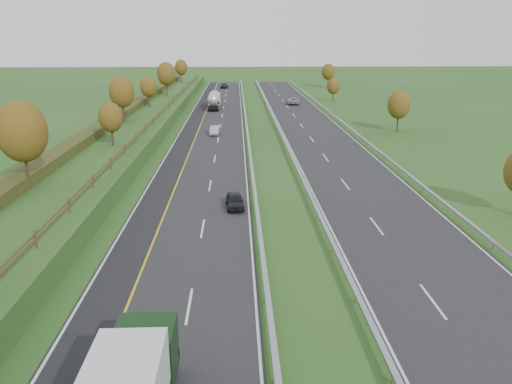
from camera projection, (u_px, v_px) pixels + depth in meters
ground at (265, 145)px, 70.49m from camera, size 400.00×400.00×0.00m
near_carriageway at (210, 139)px, 74.96m from camera, size 10.50×200.00×0.04m
far_carriageway at (319, 138)px, 75.57m from camera, size 10.50×200.00×0.04m
hard_shoulder at (185, 139)px, 74.82m from camera, size 3.00×200.00×0.04m
lane_markings at (252, 138)px, 75.07m from camera, size 26.75×200.00×0.01m
embankment_left at (122, 133)px, 74.19m from camera, size 12.00×200.00×2.00m
hedge_left at (108, 123)px, 73.66m from camera, size 2.20×180.00×1.10m
fence_left at (152, 122)px, 73.45m from camera, size 0.12×189.06×1.20m
median_barrier_near at (248, 135)px, 74.99m from camera, size 0.32×200.00×0.71m
median_barrier_far at (282, 134)px, 75.18m from camera, size 0.32×200.00×0.71m
outer_barrier_far at (357, 134)px, 75.61m from camera, size 0.32×200.00×0.71m
trees_left at (117, 99)px, 69.40m from camera, size 6.64×164.30×7.66m
trees_far at (361, 90)px, 102.69m from camera, size 8.45×118.60×7.12m
road_tanker at (214, 100)px, 107.00m from camera, size 2.40×11.22×3.46m
car_dark_near at (235, 201)px, 44.37m from camera, size 1.79×3.86×1.28m
car_silver_mid at (215, 130)px, 78.14m from camera, size 1.57×4.07×1.32m
car_small_far at (224, 86)px, 149.83m from camera, size 2.51×4.98×1.39m
car_oncoming at (293, 101)px, 113.63m from camera, size 3.01×5.72×1.54m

